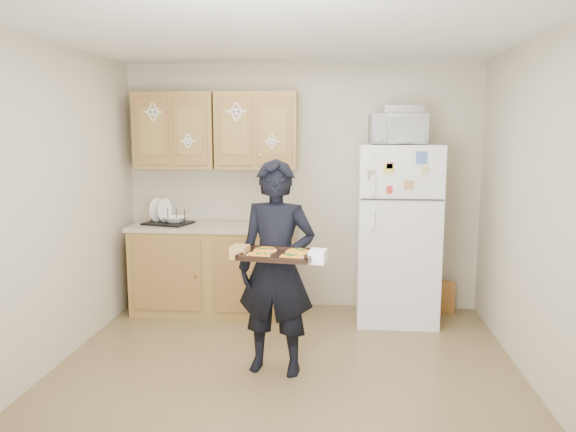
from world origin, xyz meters
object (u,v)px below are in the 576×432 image
at_px(refrigerator, 397,233).
at_px(baking_tray, 278,256).
at_px(dish_rack, 168,215).
at_px(microwave, 398,129).
at_px(person, 276,268).

relative_size(refrigerator, baking_tray, 3.40).
bearing_deg(dish_rack, microwave, -2.02).
relative_size(baking_tray, microwave, 0.99).
distance_m(refrigerator, microwave, 0.99).
bearing_deg(microwave, dish_rack, 172.67).
xyz_separation_m(refrigerator, person, (-1.02, -1.31, -0.04)).
bearing_deg(microwave, refrigerator, 55.26).
distance_m(person, microwave, 1.90).
distance_m(refrigerator, person, 1.66).
bearing_deg(person, dish_rack, 141.91).
height_order(baking_tray, microwave, microwave).
distance_m(baking_tray, dish_rack, 2.08).
bearing_deg(microwave, person, -133.56).
distance_m(baking_tray, microwave, 2.01).
distance_m(refrigerator, dish_rack, 2.27).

